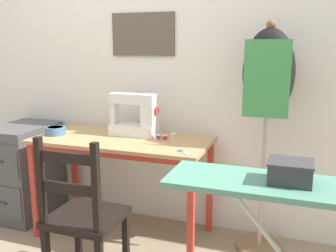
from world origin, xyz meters
name	(u,v)px	position (x,y,z in m)	size (l,w,h in m)	color
wall_back	(141,59)	(0.00, 0.65, 1.28)	(10.00, 0.07, 2.55)	silver
sewing_table	(122,150)	(0.00, 0.28, 0.65)	(1.25, 0.59, 0.74)	tan
sewing_machine	(136,116)	(0.07, 0.40, 0.88)	(0.36, 0.15, 0.33)	white
fabric_bowl	(55,131)	(-0.51, 0.23, 0.77)	(0.14, 0.14, 0.06)	teal
scissors	(183,152)	(0.51, 0.10, 0.74)	(0.13, 0.12, 0.01)	silver
thread_spool_near_machine	(158,137)	(0.26, 0.34, 0.75)	(0.04, 0.04, 0.03)	purple
thread_spool_mid_table	(165,138)	(0.30, 0.35, 0.75)	(0.04, 0.04, 0.03)	red
thread_spool_far_edge	(174,137)	(0.36, 0.38, 0.76)	(0.04, 0.04, 0.04)	silver
wooden_chair	(83,217)	(0.05, -0.33, 0.42)	(0.40, 0.38, 0.91)	black
filing_cabinet	(25,171)	(-0.91, 0.33, 0.38)	(0.40, 0.57, 0.75)	#4C4C51
dress_form	(268,87)	(0.97, 0.41, 1.12)	(0.32, 0.32, 1.53)	#846647
ironing_board	(315,199)	(1.25, -0.56, 0.80)	(1.17, 0.31, 0.86)	#518E7A
storage_box	(290,172)	(1.15, -0.54, 0.89)	(0.17, 0.15, 0.09)	#333338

